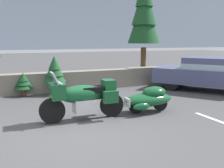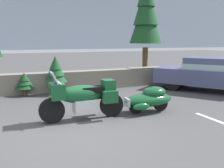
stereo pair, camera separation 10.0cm
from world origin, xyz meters
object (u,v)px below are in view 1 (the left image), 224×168
Objects in this scene: pine_tree_tall at (144,10)px; car_shaped_trailer at (149,98)px; touring_motorcycle at (83,97)px; sedan_at_right_edge at (212,73)px.

car_shaped_trailer is at bearing -118.71° from pine_tree_tall.
touring_motorcycle is 6.41m from sedan_at_right_edge.
touring_motorcycle is 2.04m from car_shaped_trailer.
pine_tree_tall reaches higher than touring_motorcycle.
pine_tree_tall is at bearing 61.29° from car_shaped_trailer.
touring_motorcycle is at bearing -164.23° from sedan_at_right_edge.
pine_tree_tall reaches higher than sedan_at_right_edge.
sedan_at_right_edge is at bearing -81.15° from pine_tree_tall.
touring_motorcycle is at bearing 178.89° from car_shaped_trailer.
touring_motorcycle is 0.49× the size of sedan_at_right_edge.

